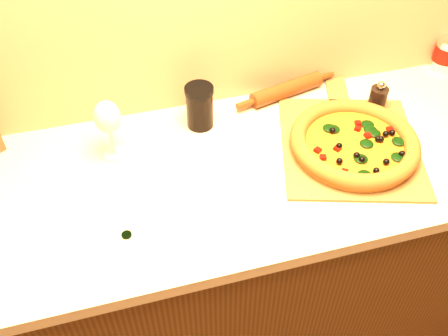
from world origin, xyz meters
TOP-DOWN VIEW (x-y plane):
  - cabinet at (0.00, 1.43)m, footprint 2.80×0.65m
  - countertop at (0.00, 1.43)m, footprint 2.84×0.68m
  - pizza_peel at (0.33, 1.44)m, footprint 0.51×0.64m
  - pizza at (0.32, 1.40)m, footprint 0.38×0.38m
  - bottle_cap at (-0.37, 1.26)m, footprint 0.03×0.03m
  - pepper_grinder at (0.49, 1.57)m, footprint 0.06×0.06m
  - rolling_pin at (0.23, 1.71)m, footprint 0.38×0.11m
  - coffee_canister at (0.82, 1.71)m, footprint 0.09×0.09m
  - wine_glass at (-0.36, 1.58)m, footprint 0.08×0.08m
  - dark_jar at (-0.08, 1.64)m, footprint 0.09×0.09m

SIDE VIEW (x-z plane):
  - cabinet at x=0.00m, z-range 0.00..0.86m
  - countertop at x=0.00m, z-range 0.86..0.90m
  - bottle_cap at x=-0.37m, z-range 0.90..0.91m
  - pizza_peel at x=0.33m, z-range 0.90..0.91m
  - rolling_pin at x=0.23m, z-range 0.90..0.95m
  - pizza at x=0.32m, z-range 0.91..0.96m
  - pepper_grinder at x=0.49m, z-range 0.89..1.00m
  - coffee_canister at x=0.82m, z-range 0.90..1.02m
  - dark_jar at x=-0.08m, z-range 0.90..1.04m
  - wine_glass at x=-0.36m, z-range 0.94..1.13m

